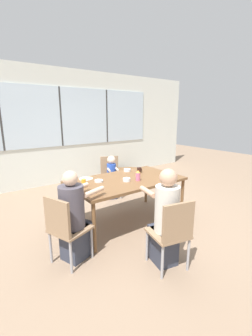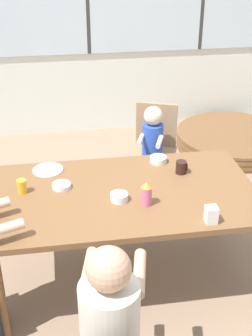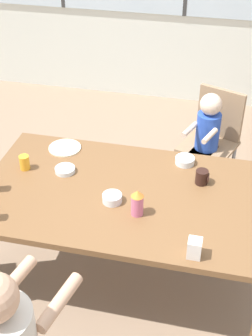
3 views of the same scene
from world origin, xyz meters
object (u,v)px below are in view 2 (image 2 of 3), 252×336
object	(u,v)px
juice_glass	(22,186)
folded_table_stack	(233,140)
person_toddler	(152,156)
sippy_cup	(146,193)
bowl_cereal	(62,186)
chair_for_toddler	(155,142)
coffee_mug	(181,167)
bowl_white_shallow	(119,197)
milk_carton_small	(211,215)
bowl_fruit	(158,159)

from	to	relation	value
juice_glass	folded_table_stack	world-z (taller)	juice_glass
person_toddler	sippy_cup	bearing A→B (deg)	97.13
sippy_cup	bowl_cereal	bearing A→B (deg)	150.87
chair_for_toddler	person_toddler	bearing A→B (deg)	90.00
juice_glass	folded_table_stack	size ratio (longest dim) A/B	0.07
chair_for_toddler	sippy_cup	bearing A→B (deg)	96.35
coffee_mug	chair_for_toddler	bearing A→B (deg)	88.42
coffee_mug	folded_table_stack	xyz separation A→B (m)	(1.12, 1.77, -0.69)
juice_glass	bowl_white_shallow	xyz separation A→B (m)	(0.62, -0.20, -0.02)
person_toddler	bowl_cereal	size ratio (longest dim) A/B	7.09
chair_for_toddler	person_toddler	xyz separation A→B (m)	(-0.05, -0.14, -0.07)
chair_for_toddler	juice_glass	distance (m)	1.61
person_toddler	chair_for_toddler	bearing A→B (deg)	-90.00
coffee_mug	sippy_cup	size ratio (longest dim) A/B	0.56
chair_for_toddler	sippy_cup	world-z (taller)	sippy_cup
juice_glass	folded_table_stack	distance (m)	2.99
coffee_mug	bowl_cereal	size ratio (longest dim) A/B	0.72
person_toddler	milk_carton_small	world-z (taller)	person_toddler
bowl_cereal	folded_table_stack	distance (m)	2.78
coffee_mug	milk_carton_small	world-z (taller)	milk_carton_small
person_toddler	coffee_mug	distance (m)	0.93
milk_carton_small	sippy_cup	bearing A→B (deg)	143.92
coffee_mug	bowl_fruit	bearing A→B (deg)	124.09
juice_glass	bowl_fruit	size ratio (longest dim) A/B	0.77
person_toddler	bowl_white_shallow	world-z (taller)	person_toddler
milk_carton_small	folded_table_stack	distance (m)	2.72
sippy_cup	folded_table_stack	size ratio (longest dim) A/B	0.13
chair_for_toddler	bowl_fruit	distance (m)	0.87
folded_table_stack	sippy_cup	bearing A→B (deg)	-124.12
chair_for_toddler	juice_glass	world-z (taller)	chair_for_toddler
person_toddler	bowl_fruit	xyz separation A→B (m)	(-0.10, -0.68, 0.32)
coffee_mug	sippy_cup	xyz separation A→B (m)	(-0.33, -0.37, 0.04)
milk_carton_small	bowl_white_shallow	size ratio (longest dim) A/B	0.93
juice_glass	milk_carton_small	world-z (taller)	milk_carton_small
bowl_white_shallow	folded_table_stack	size ratio (longest dim) A/B	0.09
juice_glass	bowl_white_shallow	bearing A→B (deg)	-17.44
bowl_white_shallow	bowl_fruit	xyz separation A→B (m)	(0.36, 0.48, -0.00)
juice_glass	folded_table_stack	xyz separation A→B (m)	(2.23, 1.87, -0.69)
bowl_white_shallow	bowl_fruit	bearing A→B (deg)	52.83
sippy_cup	bowl_cereal	distance (m)	0.60
bowl_white_shallow	folded_table_stack	bearing A→B (deg)	52.03
coffee_mug	juice_glass	world-z (taller)	juice_glass
person_toddler	folded_table_stack	size ratio (longest dim) A/B	0.70
chair_for_toddler	bowl_cereal	bearing A→B (deg)	71.74
coffee_mug	bowl_cereal	xyz separation A→B (m)	(-0.85, -0.07, -0.03)
person_toddler	juice_glass	size ratio (longest dim) A/B	9.46
bowl_cereal	milk_carton_small	bearing A→B (deg)	-32.01
chair_for_toddler	person_toddler	size ratio (longest dim) A/B	0.94
bowl_cereal	folded_table_stack	bearing A→B (deg)	43.08
folded_table_stack	bowl_white_shallow	bearing A→B (deg)	-127.97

